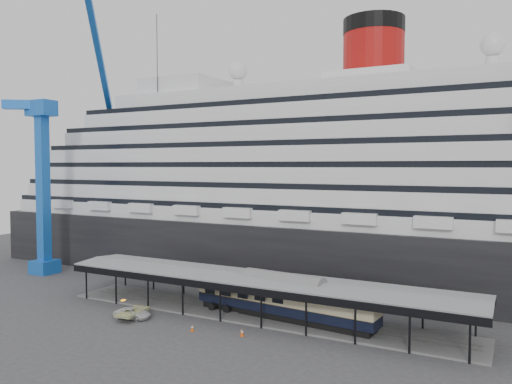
# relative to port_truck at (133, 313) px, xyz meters

# --- Properties ---
(ground) EXTENTS (200.00, 200.00, 0.00)m
(ground) POSITION_rel_port_truck_xyz_m (13.48, 3.29, -0.66)
(ground) COLOR #3B3B3D
(ground) RESTS_ON ground
(cruise_ship) EXTENTS (130.00, 30.00, 43.90)m
(cruise_ship) POSITION_rel_port_truck_xyz_m (13.53, 35.29, 17.69)
(cruise_ship) COLOR black
(cruise_ship) RESTS_ON ground
(platform_canopy) EXTENTS (56.00, 9.18, 5.30)m
(platform_canopy) POSITION_rel_port_truck_xyz_m (13.48, 8.29, 1.70)
(platform_canopy) COLOR slate
(platform_canopy) RESTS_ON ground
(crane_blue) EXTENTS (22.63, 19.19, 47.60)m
(crane_blue) POSITION_rel_port_truck_xyz_m (-31.63, 13.91, 19.29)
(crane_blue) COLOR blue
(crane_blue) RESTS_ON ground
(port_truck) EXTENTS (5.03, 2.82, 1.33)m
(port_truck) POSITION_rel_port_truck_xyz_m (0.00, 0.00, 0.00)
(port_truck) COLOR silver
(port_truck) RESTS_ON ground
(pullman_carriage) EXTENTS (25.07, 5.64, 24.42)m
(pullman_carriage) POSITION_rel_port_truck_xyz_m (17.38, 8.29, 2.27)
(pullman_carriage) COLOR black
(pullman_carriage) RESTS_ON ground
(traffic_cone_left) EXTENTS (0.52, 0.52, 0.80)m
(traffic_cone_left) POSITION_rel_port_truck_xyz_m (9.63, -0.53, -0.27)
(traffic_cone_left) COLOR #E6550C
(traffic_cone_left) RESTS_ON ground
(traffic_cone_mid) EXTENTS (0.45, 0.45, 0.69)m
(traffic_cone_mid) POSITION_rel_port_truck_xyz_m (15.34, 1.22, -0.32)
(traffic_cone_mid) COLOR #F65A0D
(traffic_cone_mid) RESTS_ON ground
(traffic_cone_right) EXTENTS (0.44, 0.44, 0.80)m
(traffic_cone_right) POSITION_rel_port_truck_xyz_m (15.74, 0.68, -0.27)
(traffic_cone_right) COLOR #DC4B0C
(traffic_cone_right) RESTS_ON ground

